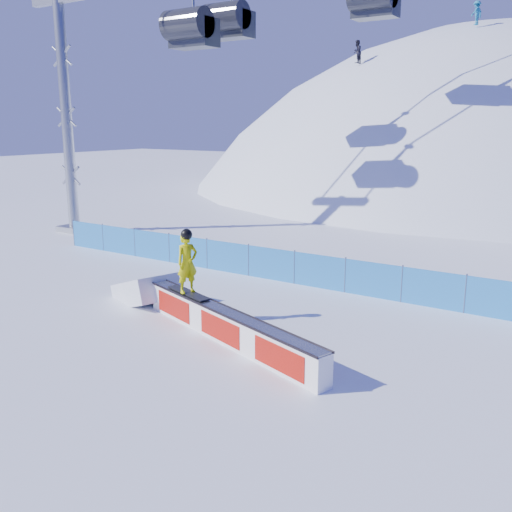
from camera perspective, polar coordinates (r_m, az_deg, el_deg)
The scene contains 7 objects.
ground at distance 17.83m, azimuth -6.16°, elevation -5.62°, with size 160.00×160.00×0.00m, color white.
snow_hill at distance 60.87m, azimuth 20.61°, elevation -10.60°, with size 64.00×64.00×64.00m.
safety_fence at distance 21.18m, azimuth 1.50°, elevation -0.80°, with size 22.05×0.05×1.30m.
rail_box at distance 15.30m, azimuth -2.92°, elevation -7.06°, with size 7.18×2.89×0.89m.
snow_ramp at distance 19.22m, azimuth -10.91°, elevation -4.39°, with size 2.18×1.45×0.82m, color white, non-canonical shape.
snowboarder at distance 16.46m, azimuth -6.89°, elevation -0.61°, with size 1.84×0.90×1.91m.
distant_skiers at distance 43.70m, azimuth 23.69°, elevation 18.96°, with size 23.05×7.44×8.81m.
Camera 1 is at (10.76, -13.00, 5.75)m, focal length 40.00 mm.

